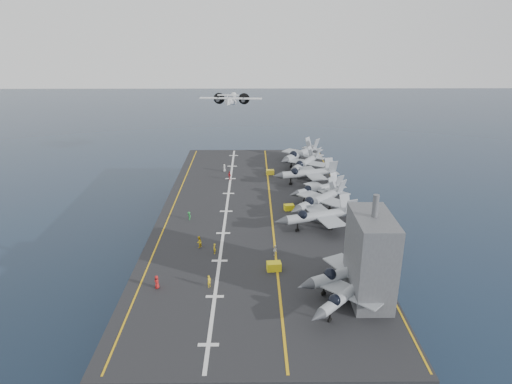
{
  "coord_description": "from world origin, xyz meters",
  "views": [
    {
      "loc": [
        -0.79,
        -83.8,
        46.16
      ],
      "look_at": [
        0.0,
        4.0,
        13.0
      ],
      "focal_mm": 32.0,
      "sensor_mm": 36.0,
      "label": 1
    }
  ],
  "objects_px": {
    "transport_plane": "(231,102)",
    "fighter_jet_0": "(347,293)",
    "tow_cart_a": "(274,266)",
    "island_superstructure": "(371,248)"
  },
  "relations": [
    {
      "from": "fighter_jet_0",
      "to": "tow_cart_a",
      "type": "height_order",
      "value": "fighter_jet_0"
    },
    {
      "from": "tow_cart_a",
      "to": "transport_plane",
      "type": "relative_size",
      "value": 0.11
    },
    {
      "from": "island_superstructure",
      "to": "tow_cart_a",
      "type": "relative_size",
      "value": 6.52
    },
    {
      "from": "transport_plane",
      "to": "fighter_jet_0",
      "type": "bearing_deg",
      "value": -78.53
    },
    {
      "from": "island_superstructure",
      "to": "transport_plane",
      "type": "xyz_separation_m",
      "value": [
        -22.5,
        91.27,
        3.99
      ]
    },
    {
      "from": "tow_cart_a",
      "to": "transport_plane",
      "type": "height_order",
      "value": "transport_plane"
    },
    {
      "from": "transport_plane",
      "to": "tow_cart_a",
      "type": "bearing_deg",
      "value": -83.23
    },
    {
      "from": "transport_plane",
      "to": "island_superstructure",
      "type": "bearing_deg",
      "value": -76.15
    },
    {
      "from": "tow_cart_a",
      "to": "fighter_jet_0",
      "type": "bearing_deg",
      "value": -47.69
    },
    {
      "from": "island_superstructure",
      "to": "transport_plane",
      "type": "relative_size",
      "value": 0.72
    }
  ]
}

